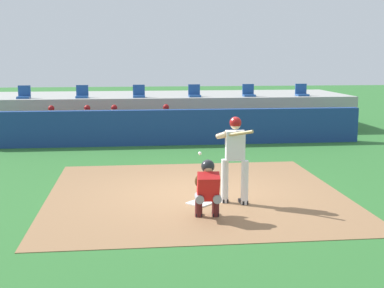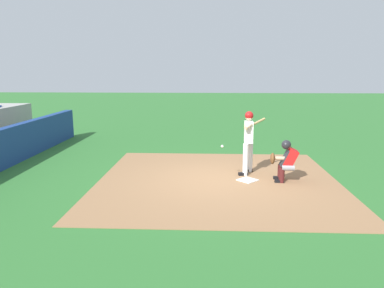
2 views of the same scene
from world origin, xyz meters
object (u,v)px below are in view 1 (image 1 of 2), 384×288
Objects in this scene: dugout_player_1 at (87,123)px; stadium_seat_5 at (302,92)px; catcher_crouched at (207,187)px; stadium_seat_2 at (139,94)px; home_plate at (200,203)px; batter_at_plate at (235,154)px; dugout_player_0 at (51,124)px; stadium_seat_1 at (82,94)px; stadium_seat_3 at (194,93)px; stadium_seat_4 at (249,93)px; dugout_player_3 at (166,122)px; dugout_player_2 at (114,123)px; stadium_seat_0 at (24,95)px.

stadium_seat_5 is at bearing 13.72° from dugout_player_1.
stadium_seat_2 is (-1.09, 11.16, 0.93)m from catcher_crouched.
batter_at_plate is (0.69, -0.06, 1.01)m from home_plate.
stadium_seat_1 is at bearing 66.30° from dugout_player_0.
stadium_seat_3 is at bearing 84.47° from catcher_crouched.
home_plate is 0.92× the size of stadium_seat_2.
catcher_crouched is at bearing -73.74° from stadium_seat_1.
home_plate is 10.79m from stadium_seat_4.
stadium_seat_3 is (1.24, 2.03, 0.86)m from dugout_player_3.
dugout_player_2 is at bearing 0.00° from dugout_player_1.
batter_at_plate reaches higher than home_plate.
dugout_player_3 is (3.98, 0.00, 0.00)m from dugout_player_0.
dugout_player_3 is (1.82, 0.00, 0.00)m from dugout_player_2.
dugout_player_0 is at bearing -164.61° from stadium_seat_4.
stadium_seat_2 reaches higher than home_plate.
batter_at_plate is at bearing -59.51° from dugout_player_0.
stadium_seat_5 is (5.41, 11.16, 0.93)m from catcher_crouched.
stadium_seat_4 reaches higher than dugout_player_1.
catcher_crouched is (0.00, -0.98, 0.59)m from home_plate.
dugout_player_3 is 6.00m from stadium_seat_5.
dugout_player_1 is at bearing 180.00° from dugout_player_3.
stadium_seat_4 is at bearing 0.00° from stadium_seat_2.
stadium_seat_1 is (-3.94, 10.24, 0.50)m from batter_at_plate.
stadium_seat_5 is (7.40, 2.03, 0.86)m from dugout_player_2.
dugout_player_1 and dugout_player_2 have the same top height.
stadium_seat_0 reaches higher than dugout_player_3.
batter_at_plate reaches higher than catcher_crouched.
batter_at_plate is 1.39× the size of dugout_player_3.
catcher_crouched is 9.34m from dugout_player_2.
home_plate is at bearing -76.33° from dugout_player_2.
dugout_player_3 is at bearing -149.17° from stadium_seat_4.
catcher_crouched is at bearing -89.76° from home_plate.
stadium_seat_2 reaches higher than catcher_crouched.
stadium_seat_2 is at bearing 66.21° from dugout_player_2.
catcher_crouched is at bearing -106.22° from stadium_seat_4.
stadium_seat_4 reaches higher than home_plate.
stadium_seat_4 is (8.67, 0.00, 0.00)m from stadium_seat_0.
dugout_player_2 is at bearing 102.27° from catcher_crouched.
stadium_seat_4 is at bearing 72.29° from home_plate.
stadium_seat_3 is 2.17m from stadium_seat_4.
dugout_player_0 is 2.71× the size of stadium_seat_4.
stadium_seat_2 is at bearing 99.82° from batter_at_plate.
dugout_player_0 is at bearing 116.96° from home_plate.
stadium_seat_1 is 2.17m from stadium_seat_2.
stadium_seat_3 reaches higher than catcher_crouched.
dugout_player_0 is 3.77m from stadium_seat_2.
dugout_player_0 is at bearing -57.96° from stadium_seat_0.
stadium_seat_1 is (-1.27, 2.03, 0.86)m from dugout_player_2.
stadium_seat_2 is 4.33m from stadium_seat_4.
catcher_crouched is 1.57× the size of dugout_player_0.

